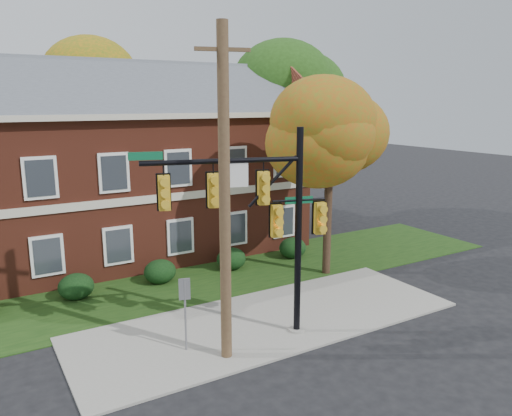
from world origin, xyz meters
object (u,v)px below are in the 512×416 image
tree_near_right (337,127)px  utility_pole (225,198)px  traffic_signal (262,212)px  hedge_left (76,287)px  sign_post (185,303)px  hedge_right (231,259)px  hedge_far_right (293,248)px  tree_right_rear (295,95)px  tree_far_rear (103,84)px  hedge_center (160,272)px  apartment_building (120,157)px

tree_near_right → utility_pole: bearing=-150.3°
tree_near_right → utility_pole: 9.04m
traffic_signal → utility_pole: bearing=-144.1°
hedge_left → utility_pole: size_ratio=0.14×
sign_post → hedge_right: bearing=67.4°
hedge_far_right → tree_right_rear: bearing=54.8°
traffic_signal → hedge_left: bearing=140.1°
tree_far_rear → hedge_center: bearing=-95.9°
utility_pole → hedge_center: bearing=102.3°
tree_right_rear → tree_near_right: bearing=-114.6°
tree_far_rear → sign_post: (-2.77, -19.35, -7.18)m
hedge_left → hedge_right: size_ratio=1.00×
tree_near_right → hedge_left: bearing=165.2°
hedge_far_right → traffic_signal: (-5.87, -6.62, 3.80)m
apartment_building → tree_right_rear: bearing=4.3°
tree_right_rear → sign_post: (-12.74, -12.37, -6.46)m
hedge_far_right → utility_pole: bearing=-136.0°
hedge_right → tree_near_right: bearing=-37.3°
tree_far_rear → traffic_signal: size_ratio=1.65×
hedge_left → sign_post: size_ratio=0.57×
apartment_building → sign_post: bearing=-97.0°
tree_near_right → tree_right_rear: bearing=65.4°
apartment_building → tree_near_right: bearing=-48.2°
hedge_right → tree_right_rear: size_ratio=0.13×
hedge_right → tree_right_rear: tree_right_rear is taller
apartment_building → tree_far_rear: (1.34, 7.84, 3.86)m
tree_near_right → hedge_far_right: bearing=94.5°
hedge_center → utility_pole: (-0.50, -7.24, 4.50)m
apartment_building → hedge_far_right: size_ratio=13.43×
hedge_left → hedge_center: bearing=0.0°
apartment_building → traffic_signal: (1.13, -11.87, -0.66)m
hedge_center → traffic_signal: traffic_signal is taller
hedge_left → sign_post: sign_post is taller
hedge_left → utility_pole: utility_pole is taller
hedge_center → tree_near_right: size_ratio=0.16×
hedge_center → traffic_signal: (1.13, -6.62, 3.80)m
traffic_signal → sign_post: (-2.55, 0.36, -2.66)m
tree_far_rear → tree_near_right: bearing=-69.7°
hedge_left → tree_right_rear: (14.81, 6.11, 7.60)m
hedge_left → tree_right_rear: size_ratio=0.13×
tree_far_rear → traffic_signal: tree_far_rear is taller
tree_right_rear → sign_post: tree_right_rear is taller
tree_right_rear → sign_post: 18.89m
tree_near_right → utility_pole: size_ratio=0.87×
utility_pole → hedge_left: bearing=128.7°
hedge_center → tree_near_right: (7.22, -2.83, 6.14)m
hedge_left → tree_right_rear: bearing=22.4°
hedge_far_right → tree_near_right: size_ratio=0.16×
hedge_left → traffic_signal: bearing=-55.0°
tree_near_right → traffic_signal: 7.55m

